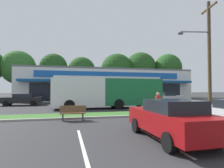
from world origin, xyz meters
name	(u,v)px	position (x,y,z in m)	size (l,w,h in m)	color
grass_median	(148,113)	(0.00, 14.00, 0.06)	(56.00, 2.20, 0.12)	#386B28
curb_lip	(156,115)	(0.00, 12.78, 0.06)	(56.00, 0.24, 0.12)	#99968C
parking_stripe_0	(82,145)	(-5.78, 6.88, 0.00)	(0.12, 4.80, 0.01)	silver
parking_stripe_1	(155,138)	(-2.85, 7.19, 0.00)	(0.12, 4.80, 0.01)	silver
storefront_building	(105,85)	(0.88, 36.12, 2.83)	(30.29, 13.59, 5.66)	silver
tree_left	(18,68)	(-17.13, 45.85, 6.96)	(7.62, 7.62, 10.77)	#473323
tree_mid_left	(54,67)	(-9.45, 44.94, 7.12)	(6.31, 6.31, 10.29)	#473323
tree_mid	(82,71)	(-2.97, 45.05, 6.54)	(6.49, 6.49, 9.80)	#473323
tree_mid_right	(117,70)	(5.79, 44.90, 6.88)	(8.13, 8.13, 10.96)	#473323
tree_right	(141,68)	(11.86, 44.28, 7.51)	(7.88, 7.88, 11.46)	#473323
tree_far_right	(168,68)	(18.59, 42.53, 7.54)	(6.94, 6.94, 11.02)	#473323
utility_pole	(208,52)	(5.90, 14.28, 5.29)	(3.14, 2.38, 9.88)	#4C3826
city_bus	(108,91)	(-2.20, 19.11, 1.76)	(11.27, 2.76, 3.25)	#196638
bus_stop_bench	(73,113)	(-5.95, 12.15, 0.50)	(1.60, 0.45, 0.95)	brown
car_0	(169,97)	(8.85, 25.82, 0.78)	(4.17, 1.96, 1.52)	#B7B7BC
car_2	(22,99)	(-11.74, 25.00, 0.75)	(4.77, 1.96, 1.42)	black
car_3	(119,98)	(0.94, 25.86, 0.76)	(4.23, 1.87, 1.47)	silver
car_5	(171,119)	(-2.37, 6.81, 0.80)	(1.99, 4.47, 1.54)	maroon
pedestrian_by_pole	(158,106)	(-0.52, 11.38, 0.88)	(0.35, 0.35, 1.76)	#47423D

